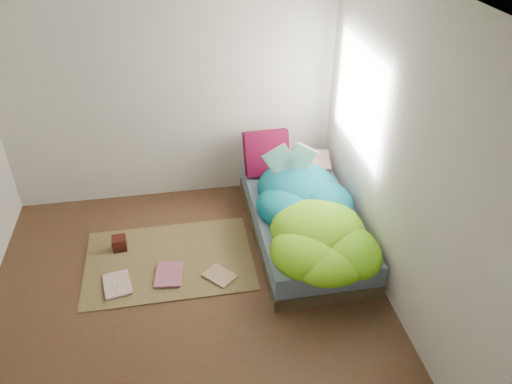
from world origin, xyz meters
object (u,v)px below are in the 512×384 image
(open_book, at_px, (291,151))
(floor_book_b, at_px, (156,275))
(floor_book_a, at_px, (104,288))
(wooden_box, at_px, (119,243))
(pillow_magenta, at_px, (267,153))
(bed, at_px, (303,221))

(open_book, distance_m, floor_book_b, 1.78)
(open_book, xyz_separation_m, floor_book_a, (-1.89, -0.80, -0.79))
(open_book, distance_m, floor_book_a, 2.20)
(open_book, relative_size, floor_book_b, 1.34)
(wooden_box, distance_m, floor_book_b, 0.58)
(pillow_magenta, distance_m, floor_book_b, 1.78)
(wooden_box, bearing_deg, open_book, 7.96)
(wooden_box, distance_m, floor_book_a, 0.56)
(pillow_magenta, distance_m, floor_book_a, 2.18)
(pillow_magenta, xyz_separation_m, wooden_box, (-1.61, -0.66, -0.50))
(pillow_magenta, height_order, open_book, open_book)
(open_book, height_order, floor_book_b, open_book)
(wooden_box, xyz_separation_m, floor_book_b, (0.34, -0.46, -0.05))
(open_book, relative_size, floor_book_a, 1.37)
(bed, height_order, floor_book_b, bed)
(open_book, bearing_deg, floor_book_b, -151.91)
(bed, bearing_deg, floor_book_a, -166.55)
(floor_book_b, bearing_deg, floor_book_a, -162.04)
(wooden_box, bearing_deg, floor_book_a, -102.00)
(open_book, xyz_separation_m, floor_book_b, (-1.43, -0.71, -0.79))
(pillow_magenta, bearing_deg, floor_book_b, -140.94)
(bed, height_order, wooden_box, bed)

